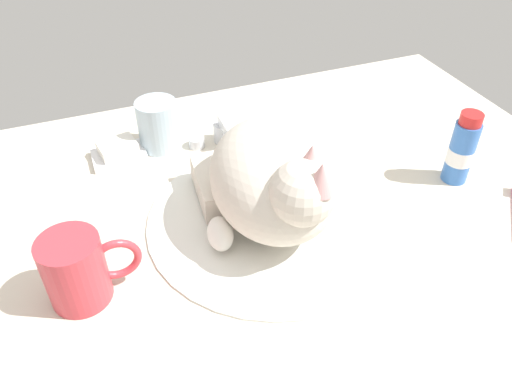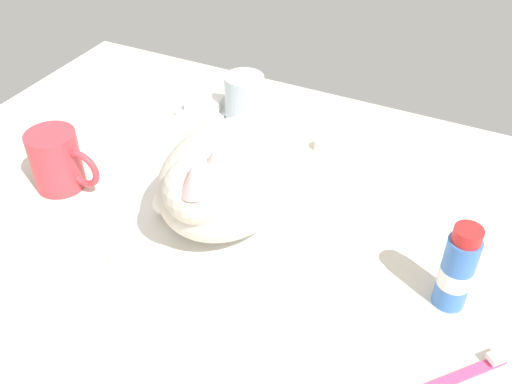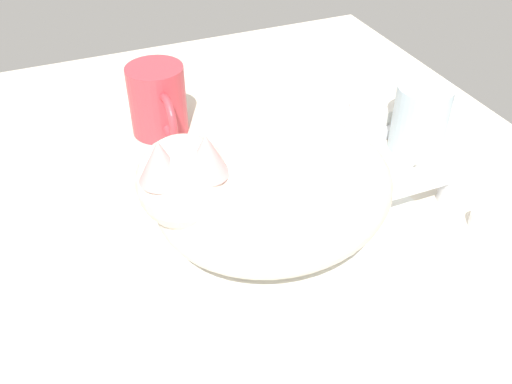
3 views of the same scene
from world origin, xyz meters
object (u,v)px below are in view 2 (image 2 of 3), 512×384
(toothpaste_bottle, at_px, (457,270))
(toothbrush, at_px, (463,374))
(faucet, at_px, (291,134))
(rinse_cup, at_px, (244,99))
(coffee_mug, at_px, (57,161))
(soap_bar, at_px, (205,103))
(cat, at_px, (226,178))

(toothpaste_bottle, relative_size, toothbrush, 1.13)
(faucet, xyz_separation_m, rinse_cup, (-0.11, 0.04, 0.02))
(coffee_mug, bearing_deg, faucet, 42.88)
(rinse_cup, height_order, toothbrush, rinse_cup)
(coffee_mug, distance_m, soap_bar, 0.30)
(faucet, distance_m, rinse_cup, 0.12)
(soap_bar, bearing_deg, toothbrush, -33.70)
(faucet, height_order, rinse_cup, rinse_cup)
(faucet, bearing_deg, toothpaste_bottle, -35.79)
(cat, distance_m, soap_bar, 0.31)
(toothpaste_bottle, xyz_separation_m, toothbrush, (0.04, -0.10, -0.05))
(cat, distance_m, toothpaste_bottle, 0.32)
(soap_bar, bearing_deg, rinse_cup, 9.00)
(toothbrush, bearing_deg, rinse_cup, 141.30)
(rinse_cup, bearing_deg, toothbrush, -38.70)
(toothpaste_bottle, bearing_deg, coffee_mug, -177.14)
(rinse_cup, distance_m, toothbrush, 0.59)
(soap_bar, bearing_deg, faucet, -9.03)
(cat, bearing_deg, soap_bar, 126.20)
(coffee_mug, height_order, soap_bar, coffee_mug)
(rinse_cup, height_order, toothpaste_bottle, toothpaste_bottle)
(soap_bar, bearing_deg, cat, -53.80)
(faucet, distance_m, toothpaste_bottle, 0.39)
(cat, relative_size, soap_bar, 4.46)
(toothpaste_bottle, bearing_deg, rinse_cup, 147.73)
(soap_bar, height_order, toothpaste_bottle, toothpaste_bottle)
(faucet, relative_size, coffee_mug, 1.08)
(faucet, distance_m, cat, 0.23)
(rinse_cup, distance_m, toothpaste_bottle, 0.50)
(soap_bar, xyz_separation_m, toothbrush, (0.54, -0.36, -0.02))
(cat, xyz_separation_m, toothpaste_bottle, (0.32, -0.01, -0.03))
(soap_bar, distance_m, toothpaste_bottle, 0.56)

